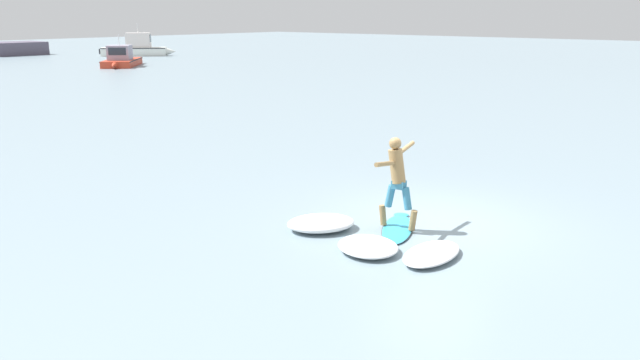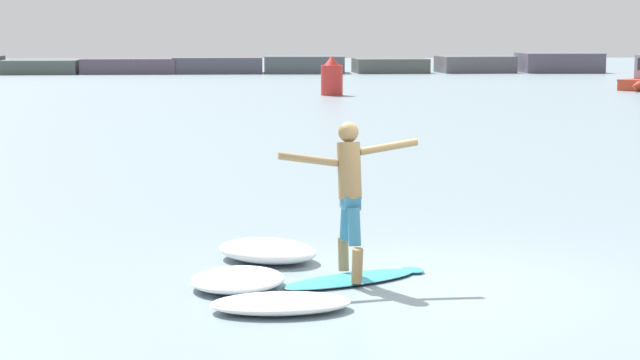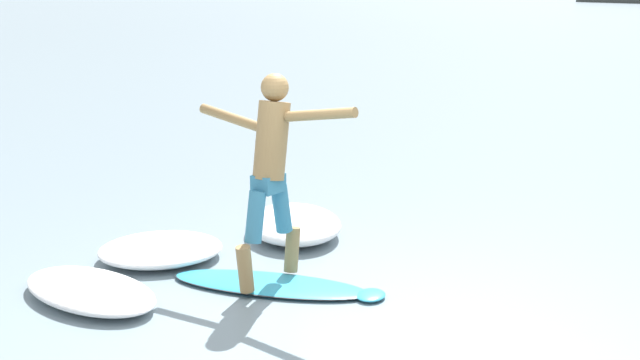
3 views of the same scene
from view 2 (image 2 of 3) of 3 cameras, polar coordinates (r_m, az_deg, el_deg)
name	(u,v)px [view 2 (image 2 of 3)]	position (r m, az deg, el deg)	size (l,w,h in m)	color
ground_plane	(434,285)	(12.86, 6.12, -5.59)	(200.00, 200.00, 0.00)	gray
rock_jetty_breakwater	(204,65)	(74.41, -6.21, 6.13)	(53.73, 5.10, 1.35)	#4D534F
surfboard	(352,279)	(12.97, 1.74, -5.29)	(1.98, 1.41, 0.20)	#30A1C4
surfer	(349,186)	(12.78, 1.58, -0.31)	(1.71, 0.86, 1.87)	olive
channel_marker_buoy	(332,78)	(49.27, 0.64, 5.48)	(1.01, 1.01, 1.82)	red
wave_foam_at_tail	(267,251)	(14.08, -2.82, -3.78)	(1.72, 1.65, 0.28)	white
wave_foam_at_nose	(281,303)	(11.62, -2.11, -6.59)	(1.57, 0.89, 0.17)	white
wave_foam_beside	(238,279)	(12.66, -4.41, -5.31)	(1.48, 1.55, 0.21)	white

